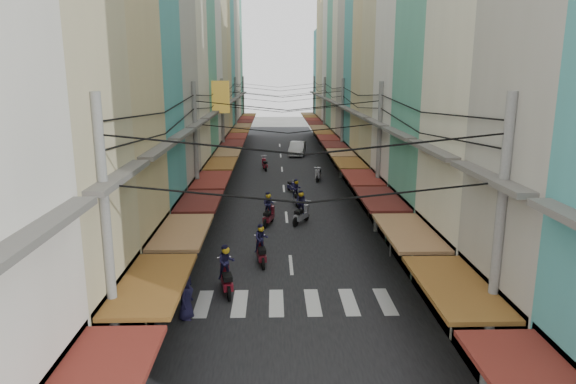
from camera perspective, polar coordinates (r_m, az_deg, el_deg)
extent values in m
plane|color=slate|center=(25.69, 0.18, -6.51)|extent=(160.00, 160.00, 0.00)
cube|color=black|center=(45.02, -0.63, 2.06)|extent=(10.00, 80.00, 0.02)
cube|color=gray|center=(45.38, -8.87, 2.02)|extent=(3.00, 80.00, 0.06)
cube|color=gray|center=(45.60, 7.57, 2.11)|extent=(3.00, 80.00, 0.06)
cube|color=silver|center=(20.30, -9.42, -12.14)|extent=(0.55, 2.40, 0.01)
cube|color=silver|center=(20.16, -5.38, -12.20)|extent=(0.55, 2.40, 0.01)
cube|color=silver|center=(20.11, -1.31, -12.20)|extent=(0.55, 2.40, 0.01)
cube|color=silver|center=(20.17, 2.77, -12.14)|extent=(0.55, 2.40, 0.01)
cube|color=silver|center=(20.32, 6.80, -12.02)|extent=(0.55, 2.40, 0.01)
cube|color=silver|center=(20.56, 10.74, -11.85)|extent=(0.55, 2.40, 0.01)
cube|color=maroon|center=(10.73, -20.64, -19.37)|extent=(1.80, 4.29, 0.12)
cube|color=#595651|center=(9.76, -25.67, -3.77)|extent=(0.50, 4.20, 0.15)
cube|color=black|center=(15.71, -19.98, -14.26)|extent=(1.20, 4.53, 3.20)
cube|color=brown|center=(14.73, -14.78, -9.76)|extent=(1.80, 4.34, 0.12)
cube|color=#595651|center=(14.04, -18.07, 1.71)|extent=(0.50, 4.24, 0.15)
cube|color=tan|center=(19.33, -23.97, 9.88)|extent=(6.00, 4.70, 15.81)
cube|color=black|center=(19.84, -15.77, -8.13)|extent=(1.20, 4.52, 3.20)
cube|color=olive|center=(19.07, -11.65, -4.31)|extent=(1.80, 4.33, 0.12)
cube|color=#595651|center=(18.54, -14.06, 4.59)|extent=(0.50, 4.23, 0.15)
cube|color=teal|center=(23.58, -20.18, 14.77)|extent=(6.00, 4.30, 19.25)
cube|color=black|center=(23.98, -13.22, -4.28)|extent=(1.20, 4.13, 3.20)
cube|color=#511B17|center=(23.35, -9.79, -1.02)|extent=(1.80, 3.96, 0.12)
cube|color=#595651|center=(22.92, -11.69, 6.27)|extent=(0.50, 3.87, 0.15)
cube|color=#A09D92|center=(28.15, -17.23, 16.30)|extent=(6.00, 5.14, 20.93)
cube|color=black|center=(28.45, -11.36, -1.45)|extent=(1.20, 4.94, 3.20)
cube|color=maroon|center=(27.92, -8.46, 1.34)|extent=(1.80, 4.73, 0.12)
cube|color=#595651|center=(27.56, -10.02, 7.44)|extent=(0.50, 4.63, 0.15)
cube|color=beige|center=(32.99, -14.67, 12.85)|extent=(6.00, 4.95, 17.43)
cube|color=black|center=(33.30, -9.94, 0.72)|extent=(1.20, 4.75, 3.20)
cube|color=brown|center=(32.84, -7.44, 3.13)|extent=(1.80, 4.56, 0.12)
cube|color=#595651|center=(32.54, -8.75, 8.32)|extent=(0.50, 4.46, 0.15)
cube|color=#55A487|center=(37.86, -12.94, 12.07)|extent=(6.00, 4.99, 16.32)
cube|color=black|center=(38.13, -8.90, 2.32)|extent=(1.20, 4.80, 3.20)
cube|color=olive|center=(37.73, -6.70, 4.44)|extent=(1.80, 4.60, 0.12)
cube|color=#595651|center=(37.47, -7.83, 8.96)|extent=(0.50, 4.50, 0.15)
cube|color=silver|center=(42.69, -11.89, 16.60)|extent=(6.00, 4.65, 22.87)
cube|color=black|center=(42.84, -8.11, 3.53)|extent=(1.20, 4.46, 3.20)
cube|color=#511B17|center=(42.49, -6.15, 5.41)|extent=(1.80, 4.27, 0.12)
cube|color=#595651|center=(42.25, -7.14, 9.43)|extent=(0.50, 4.18, 0.15)
cube|color=#BDB185|center=(47.34, -10.79, 14.89)|extent=(6.00, 4.89, 20.58)
cube|color=black|center=(47.52, -7.48, 4.48)|extent=(1.20, 4.70, 3.20)
cube|color=maroon|center=(47.21, -5.71, 6.19)|extent=(1.80, 4.50, 0.12)
cube|color=#595651|center=(46.99, -6.59, 9.81)|extent=(0.50, 4.40, 0.15)
cube|color=tan|center=(51.97, -9.92, 13.56)|extent=(6.00, 4.52, 18.44)
cube|color=black|center=(52.16, -6.97, 5.25)|extent=(1.20, 4.34, 3.20)
cube|color=brown|center=(51.87, -5.35, 6.81)|extent=(1.80, 4.16, 0.12)
cube|color=#595651|center=(51.68, -6.15, 10.11)|extent=(0.50, 4.07, 0.15)
cube|color=teal|center=(56.80, -9.26, 14.63)|extent=(6.00, 5.20, 20.63)
cube|color=black|center=(56.96, -6.53, 5.92)|extent=(1.20, 4.99, 3.20)
cube|color=olive|center=(56.69, -5.04, 7.35)|extent=(1.80, 4.78, 0.12)
cube|color=#595651|center=(56.52, -5.77, 10.36)|extent=(0.50, 4.68, 0.15)
cube|color=#A09D92|center=(61.89, -8.68, 15.93)|extent=(6.00, 4.94, 23.70)
cube|color=black|center=(61.97, -6.14, 6.51)|extent=(1.20, 4.74, 3.20)
cube|color=#511B17|center=(61.73, -4.77, 7.82)|extent=(1.80, 4.55, 0.12)
cube|color=#595651|center=(61.57, -5.44, 10.59)|extent=(0.50, 4.45, 0.15)
cube|color=beige|center=(66.75, -8.12, 14.62)|extent=(6.00, 4.96, 21.12)
cube|color=black|center=(66.88, -5.82, 6.99)|extent=(1.20, 4.76, 3.20)
cube|color=maroon|center=(66.65, -4.55, 8.21)|extent=(1.80, 4.56, 0.12)
cube|color=#595651|center=(66.50, -5.16, 10.77)|extent=(0.50, 4.46, 0.15)
cube|color=#55A487|center=(71.71, -7.66, 14.03)|extent=(6.00, 5.04, 19.90)
cube|color=black|center=(71.84, -5.54, 7.41)|extent=(1.20, 4.84, 3.20)
cube|color=brown|center=(71.63, -4.35, 8.55)|extent=(1.80, 4.64, 0.12)
cube|color=#595651|center=(71.49, -4.92, 10.94)|extent=(0.50, 4.54, 0.15)
cube|color=#574214|center=(36.40, -7.48, 10.43)|extent=(1.20, 0.40, 2.20)
cube|color=maroon|center=(11.15, 26.02, -18.60)|extent=(1.80, 3.90, 0.12)
cube|color=black|center=(15.91, 22.90, -14.17)|extent=(1.20, 4.54, 3.20)
cube|color=brown|center=(14.79, 18.01, -9.89)|extent=(1.80, 4.35, 0.12)
cube|color=#595651|center=(14.17, 21.34, 1.56)|extent=(0.50, 4.25, 0.15)
cube|color=black|center=(20.02, 17.21, -8.04)|extent=(1.20, 4.78, 3.20)
cube|color=olive|center=(19.14, 13.23, -4.33)|extent=(1.80, 4.58, 0.12)
cube|color=#595651|center=(18.66, 15.64, 4.55)|extent=(0.50, 4.48, 0.15)
cube|color=#55A487|center=(24.30, 19.82, 9.80)|extent=(6.00, 5.03, 15.08)
cube|color=black|center=(24.54, 13.51, -3.90)|extent=(1.20, 4.83, 3.20)
cube|color=#511B17|center=(23.83, 10.21, -0.75)|extent=(1.80, 4.63, 0.12)
cube|color=#595651|center=(23.45, 12.07, 6.40)|extent=(0.50, 4.53, 0.15)
cube|color=silver|center=(29.00, 16.72, 16.94)|extent=(6.00, 4.79, 21.66)
cube|color=black|center=(29.13, 11.04, -1.09)|extent=(1.20, 4.60, 3.20)
cube|color=maroon|center=(28.54, 8.23, 1.60)|extent=(1.80, 4.41, 0.12)
cube|color=#595651|center=(28.22, 9.74, 7.58)|extent=(0.50, 4.31, 0.15)
cube|color=#BDB185|center=(33.43, 14.11, 15.72)|extent=(6.00, 4.52, 20.74)
cube|color=black|center=(33.57, 9.34, 0.85)|extent=(1.20, 4.34, 3.20)
cube|color=brown|center=(33.05, 6.87, 3.21)|extent=(1.80, 4.16, 0.12)
cube|color=#595651|center=(32.78, 8.15, 8.38)|extent=(0.50, 4.07, 0.15)
cube|color=tan|center=(37.60, 12.05, 10.44)|extent=(6.00, 4.12, 14.13)
cube|color=black|center=(37.74, 8.11, 2.24)|extent=(1.20, 3.96, 3.20)
cube|color=olive|center=(37.28, 5.90, 4.35)|extent=(1.80, 3.79, 0.12)
cube|color=#595651|center=(37.04, 7.02, 8.94)|extent=(0.50, 3.71, 0.15)
cube|color=teal|center=(41.73, 10.78, 13.17)|extent=(6.00, 4.40, 17.68)
cube|color=black|center=(41.88, 7.14, 3.34)|extent=(1.20, 4.23, 3.20)
cube|color=#511B17|center=(41.47, 5.14, 5.25)|extent=(1.80, 4.05, 0.12)
cube|color=#595651|center=(41.25, 6.14, 9.37)|extent=(0.50, 3.96, 0.15)
cube|color=#A09D92|center=(46.24, 9.69, 16.23)|extent=(6.00, 4.64, 22.59)
cube|color=black|center=(46.30, 6.31, 4.29)|extent=(1.20, 4.45, 3.20)
cube|color=maroon|center=(45.92, 4.48, 6.02)|extent=(1.80, 4.26, 0.12)
cube|color=#595651|center=(45.73, 5.37, 9.75)|extent=(0.50, 4.17, 0.15)
cube|color=beige|center=(50.44, 8.68, 15.22)|extent=(6.00, 4.00, 21.25)
cube|color=black|center=(50.53, 5.64, 5.04)|extent=(1.20, 3.84, 3.20)
cube|color=brown|center=(50.19, 3.96, 6.63)|extent=(1.80, 3.68, 0.12)
cube|color=#595651|center=(50.01, 4.77, 10.04)|extent=(0.50, 3.60, 0.15)
cube|color=#55A487|center=(54.91, 7.84, 15.62)|extent=(6.00, 5.01, 22.33)
cube|color=black|center=(54.96, 5.05, 5.70)|extent=(1.20, 4.81, 3.20)
cube|color=olive|center=(54.65, 3.51, 7.16)|extent=(1.80, 4.61, 0.12)
cube|color=#595651|center=(54.48, 4.24, 10.29)|extent=(0.50, 4.51, 0.15)
cube|color=silver|center=(59.80, 7.01, 14.18)|extent=(6.00, 5.00, 19.71)
cube|color=black|center=(59.90, 4.50, 6.31)|extent=(1.20, 4.80, 3.20)
cube|color=#511B17|center=(59.61, 3.08, 7.66)|extent=(1.80, 4.60, 0.12)
cube|color=#595651|center=(59.46, 3.75, 10.53)|extent=(0.50, 4.50, 0.15)
cube|color=#BDB185|center=(64.40, 6.34, 12.84)|extent=(6.00, 4.32, 16.86)
cube|color=black|center=(64.50, 4.06, 6.80)|extent=(1.20, 4.15, 3.20)
cube|color=maroon|center=(64.23, 2.74, 8.05)|extent=(1.80, 3.97, 0.12)
cube|color=#595651|center=(64.09, 3.36, 10.72)|extent=(0.50, 3.89, 0.15)
cube|color=tan|center=(68.70, 5.87, 14.15)|extent=(6.00, 4.33, 19.96)
cube|color=black|center=(68.78, 3.71, 7.20)|extent=(1.20, 4.16, 3.20)
cube|color=brown|center=(68.53, 2.46, 8.37)|extent=(1.80, 3.99, 0.12)
cube|color=#595651|center=(68.40, 3.04, 10.87)|extent=(0.50, 3.90, 0.15)
cube|color=teal|center=(73.27, 5.35, 11.89)|extent=(6.00, 4.88, 14.34)
cube|color=black|center=(73.35, 3.38, 7.57)|extent=(1.20, 4.68, 3.20)
cube|color=olive|center=(73.11, 2.21, 8.66)|extent=(1.80, 4.49, 0.12)
cube|color=#595651|center=(72.99, 2.75, 11.01)|extent=(0.50, 4.39, 0.15)
cylinder|color=gray|center=(13.63, -19.30, -7.01)|extent=(0.26, 0.26, 8.20)
cylinder|color=gray|center=(14.18, 22.19, -6.48)|extent=(0.26, 0.26, 8.20)
cylinder|color=gray|center=(27.87, -10.16, 3.56)|extent=(0.26, 0.26, 8.20)
cylinder|color=gray|center=(28.14, 10.03, 3.65)|extent=(0.26, 0.26, 8.20)
cylinder|color=gray|center=(42.63, -7.24, 6.90)|extent=(0.26, 0.26, 8.20)
cylinder|color=gray|center=(42.81, 6.03, 6.96)|extent=(0.26, 0.26, 8.20)
cylinder|color=gray|center=(57.51, -5.82, 8.51)|extent=(0.26, 0.26, 8.20)
cylinder|color=gray|center=(57.65, 4.05, 8.56)|extent=(0.26, 0.26, 8.20)
cylinder|color=gray|center=(72.45, -4.98, 9.46)|extent=(0.26, 0.26, 8.20)
cylinder|color=gray|center=(72.55, 2.88, 9.49)|extent=(0.26, 0.26, 8.20)
imported|color=silver|center=(55.25, 1.05, 4.11)|extent=(5.38, 2.73, 1.82)
imported|color=black|center=(26.55, 16.72, -6.43)|extent=(1.61, 1.07, 1.04)
cylinder|color=black|center=(21.66, -6.65, -9.60)|extent=(0.11, 0.58, 0.58)
cylinder|color=black|center=(20.34, -7.00, -11.17)|extent=(0.11, 0.58, 0.58)
cube|color=maroon|center=(20.93, -6.83, -9.92)|extent=(0.38, 1.28, 0.31)
cube|color=black|center=(20.55, -6.92, -9.36)|extent=(0.36, 0.61, 0.20)
cube|color=maroon|center=(21.40, -6.70, -8.65)|extent=(0.33, 0.31, 0.61)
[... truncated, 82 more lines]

